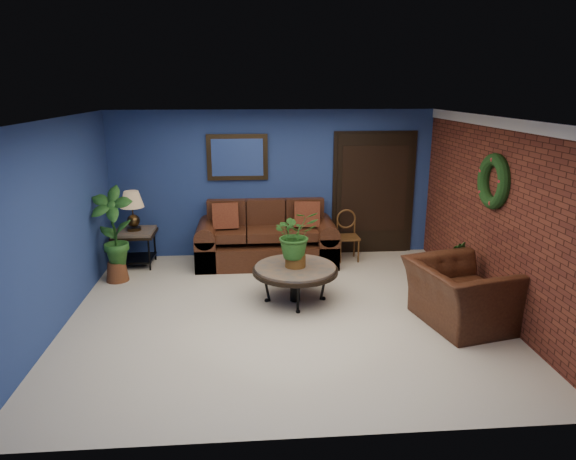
{
  "coord_description": "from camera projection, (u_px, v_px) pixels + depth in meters",
  "views": [
    {
      "loc": [
        -0.44,
        -6.17,
        2.87
      ],
      "look_at": [
        0.1,
        0.55,
        0.97
      ],
      "focal_mm": 32.0,
      "sensor_mm": 36.0,
      "label": 1
    }
  ],
  "objects": [
    {
      "name": "end_table",
      "position": [
        135.0,
        238.0,
        8.4
      ],
      "size": [
        0.66,
        0.66,
        0.6
      ],
      "color": "#524C47",
      "rests_on": "ground"
    },
    {
      "name": "crown_molding",
      "position": [
        504.0,
        123.0,
        6.29
      ],
      "size": [
        0.03,
        5.0,
        0.14
      ],
      "primitive_type": "cube",
      "color": "white",
      "rests_on": "wall_right_brick"
    },
    {
      "name": "side_chair",
      "position": [
        347.0,
        232.0,
        8.73
      ],
      "size": [
        0.37,
        0.37,
        0.85
      ],
      "rotation": [
        0.0,
        0.0,
        0.03
      ],
      "color": "brown",
      "rests_on": "ground"
    },
    {
      "name": "closet_door",
      "position": [
        373.0,
        194.0,
        8.95
      ],
      "size": [
        1.44,
        0.06,
        2.18
      ],
      "primitive_type": "cube",
      "color": "black",
      "rests_on": "wall_back"
    },
    {
      "name": "wall_mirror",
      "position": [
        237.0,
        157.0,
        8.58
      ],
      "size": [
        1.02,
        0.06,
        0.77
      ],
      "primitive_type": "cube",
      "color": "#402D17",
      "rests_on": "wall_back"
    },
    {
      "name": "floor_plant",
      "position": [
        451.0,
        268.0,
        7.11
      ],
      "size": [
        0.39,
        0.32,
        0.84
      ],
      "color": "brown",
      "rests_on": "ground"
    },
    {
      "name": "coffee_table",
      "position": [
        295.0,
        270.0,
        7.0
      ],
      "size": [
        1.17,
        1.17,
        0.5
      ],
      "rotation": [
        0.0,
        0.0,
        0.21
      ],
      "color": "#524C47",
      "rests_on": "ground"
    },
    {
      "name": "wreath",
      "position": [
        494.0,
        181.0,
        6.53
      ],
      "size": [
        0.16,
        0.72,
        0.72
      ],
      "primitive_type": "torus",
      "rotation": [
        0.0,
        1.57,
        0.0
      ],
      "color": "black",
      "rests_on": "wall_right_brick"
    },
    {
      "name": "wall_right_brick",
      "position": [
        496.0,
        216.0,
        6.61
      ],
      "size": [
        0.04,
        5.0,
        2.5
      ],
      "primitive_type": "cube",
      "color": "maroon",
      "rests_on": "ground"
    },
    {
      "name": "ceiling",
      "position": [
        283.0,
        119.0,
        6.06
      ],
      "size": [
        5.5,
        5.0,
        0.02
      ],
      "primitive_type": "cube",
      "color": "silver",
      "rests_on": "wall_back"
    },
    {
      "name": "floor",
      "position": [
        284.0,
        313.0,
        6.73
      ],
      "size": [
        5.5,
        5.5,
        0.0
      ],
      "primitive_type": "plane",
      "color": "beige",
      "rests_on": "ground"
    },
    {
      "name": "coffee_plant",
      "position": [
        295.0,
        236.0,
        6.86
      ],
      "size": [
        0.69,
        0.63,
        0.79
      ],
      "color": "brown",
      "rests_on": "coffee_table"
    },
    {
      "name": "wall_back",
      "position": [
        273.0,
        184.0,
        8.8
      ],
      "size": [
        5.5,
        0.04,
        2.5
      ],
      "primitive_type": "cube",
      "color": "navy",
      "rests_on": "ground"
    },
    {
      "name": "wall_left",
      "position": [
        57.0,
        225.0,
        6.19
      ],
      "size": [
        0.04,
        5.0,
        2.5
      ],
      "primitive_type": "cube",
      "color": "navy",
      "rests_on": "ground"
    },
    {
      "name": "tall_plant",
      "position": [
        113.0,
        231.0,
        7.64
      ],
      "size": [
        0.7,
        0.53,
        1.45
      ],
      "color": "brown",
      "rests_on": "ground"
    },
    {
      "name": "armchair",
      "position": [
        460.0,
        294.0,
        6.33
      ],
      "size": [
        1.29,
        1.4,
        0.78
      ],
      "primitive_type": "imported",
      "rotation": [
        0.0,
        0.0,
        1.79
      ],
      "color": "#462414",
      "rests_on": "ground"
    },
    {
      "name": "sofa",
      "position": [
        266.0,
        242.0,
        8.63
      ],
      "size": [
        2.31,
        1.0,
        1.04
      ],
      "color": "#462414",
      "rests_on": "ground"
    },
    {
      "name": "table_lamp",
      "position": [
        132.0,
        206.0,
        8.25
      ],
      "size": [
        0.38,
        0.38,
        0.63
      ],
      "color": "#402D17",
      "rests_on": "end_table"
    }
  ]
}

